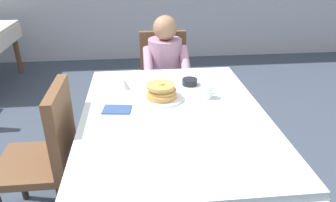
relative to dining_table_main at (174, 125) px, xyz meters
name	(u,v)px	position (x,y,z in m)	size (l,w,h in m)	color
dining_table_main	(174,125)	(0.00, 0.00, 0.00)	(1.12, 1.52, 0.74)	silver
chair_diner	(164,75)	(0.05, 1.17, -0.12)	(0.44, 0.45, 0.93)	brown
diner_person	(165,67)	(0.05, 1.01, 0.02)	(0.40, 0.43, 1.12)	#B2849E
chair_left_side	(48,149)	(-0.77, 0.00, -0.12)	(0.45, 0.44, 0.93)	brown
plate_breakfast	(161,98)	(-0.06, 0.19, 0.10)	(0.28, 0.28, 0.02)	white
breakfast_stack	(161,91)	(-0.06, 0.19, 0.15)	(0.20, 0.20, 0.10)	tan
cup_coffee	(207,92)	(0.24, 0.18, 0.13)	(0.11, 0.08, 0.08)	white
bowl_butter	(190,82)	(0.16, 0.41, 0.11)	(0.11, 0.11, 0.04)	black
syrup_pitcher	(124,84)	(-0.30, 0.39, 0.13)	(0.08, 0.08, 0.07)	silver
fork_left_of_plate	(132,101)	(-0.25, 0.17, 0.09)	(0.18, 0.01, 0.01)	silver
knife_right_of_plate	(191,99)	(0.13, 0.17, 0.09)	(0.20, 0.01, 0.01)	silver
spoon_near_edge	(159,122)	(-0.10, -0.11, 0.09)	(0.15, 0.01, 0.01)	silver
napkin_folded	(117,109)	(-0.34, 0.07, 0.09)	(0.17, 0.12, 0.01)	#334C7F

